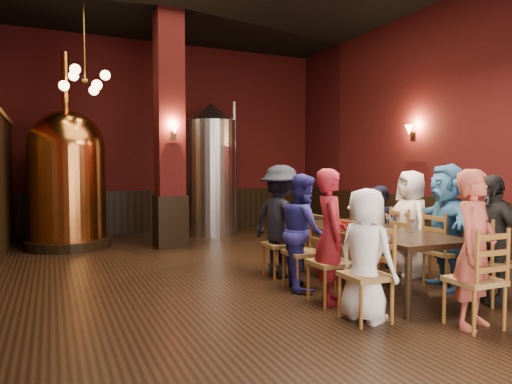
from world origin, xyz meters
name	(u,v)px	position (x,y,z in m)	size (l,w,h in m)	color
room	(239,116)	(0.00, 0.00, 2.25)	(10.00, 10.02, 4.50)	black
wainscot_right	(447,226)	(3.96, 0.00, 0.50)	(0.08, 9.90, 1.00)	black
wainscot_back	(161,211)	(0.00, 4.96, 0.50)	(7.90, 0.08, 1.00)	black
column	(169,130)	(-0.30, 2.80, 2.25)	(0.58, 0.58, 4.50)	#400D0E
partition	(1,187)	(-3.20, 3.20, 1.20)	(0.22, 3.50, 2.40)	black
pendant_cluster	(85,80)	(-1.80, 2.90, 3.10)	(0.90, 0.90, 1.70)	#A57226
sconce_wall	(413,133)	(3.90, 0.80, 2.20)	(0.20, 0.20, 0.36)	black
sconce_column	(173,132)	(-0.30, 2.50, 2.20)	(0.20, 0.20, 0.36)	black
dining_table	(375,234)	(1.34, -1.29, 0.69)	(1.10, 2.44, 0.75)	black
chair_0	(365,275)	(0.45, -2.25, 0.46)	(0.46, 0.46, 0.92)	brown
person_0	(366,255)	(0.45, -2.25, 0.66)	(0.65, 0.42, 1.33)	white
chair_1	(330,262)	(0.47, -1.58, 0.46)	(0.46, 0.46, 0.92)	brown
person_1	(331,236)	(0.47, -1.58, 0.76)	(0.55, 0.36, 1.52)	maroon
chair_2	(303,252)	(0.50, -0.92, 0.46)	(0.46, 0.46, 0.92)	brown
person_2	(303,231)	(0.50, -0.92, 0.73)	(0.71, 0.35, 1.46)	navy
chair_3	(281,244)	(0.53, -0.25, 0.46)	(0.46, 0.46, 0.92)	brown
person_3	(281,221)	(0.53, -0.25, 0.78)	(1.01, 0.58, 1.57)	black
chair_4	(491,262)	(2.14, -2.32, 0.46)	(0.46, 0.46, 0.92)	brown
person_4	(491,238)	(2.14, -2.32, 0.73)	(0.85, 0.36, 1.46)	black
chair_5	(446,252)	(2.17, -1.65, 0.46)	(0.46, 0.46, 0.92)	brown
person_5	(447,226)	(2.17, -1.65, 0.79)	(1.47, 0.47, 1.59)	teal
chair_6	(410,244)	(2.20, -0.99, 0.46)	(0.46, 0.46, 0.92)	brown
person_6	(411,224)	(2.20, -0.99, 0.75)	(0.73, 0.47, 1.49)	silver
chair_7	(381,237)	(2.23, -0.32, 0.46)	(0.46, 0.46, 0.92)	brown
person_7	(381,226)	(2.23, -0.32, 0.63)	(0.61, 0.30, 1.26)	#1B1E36
chair_8	(474,280)	(1.27, -2.84, 0.46)	(0.46, 0.46, 0.92)	brown
person_8	(475,249)	(1.27, -2.84, 0.76)	(0.55, 0.36, 1.52)	#B34C3B
copper_kettle	(67,177)	(-2.11, 3.54, 1.35)	(1.74, 1.74, 3.71)	black
steel_vessel	(211,169)	(0.96, 4.06, 1.50)	(1.62, 1.62, 3.01)	#B2B2B7
rose_vase	(355,209)	(1.52, -0.61, 0.95)	(0.18, 0.18, 0.30)	white
wine_glass_0	(366,220)	(1.42, -1.01, 0.83)	(0.07, 0.07, 0.17)	white
wine_glass_1	(374,220)	(1.49, -1.07, 0.83)	(0.07, 0.07, 0.17)	white
wine_glass_2	(371,225)	(1.11, -1.50, 0.83)	(0.07, 0.07, 0.17)	white
wine_glass_3	(387,220)	(1.66, -1.14, 0.83)	(0.07, 0.07, 0.17)	white
wine_glass_4	(391,221)	(1.61, -1.26, 0.83)	(0.07, 0.07, 0.17)	white
wine_glass_5	(412,225)	(1.55, -1.70, 0.83)	(0.07, 0.07, 0.17)	white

